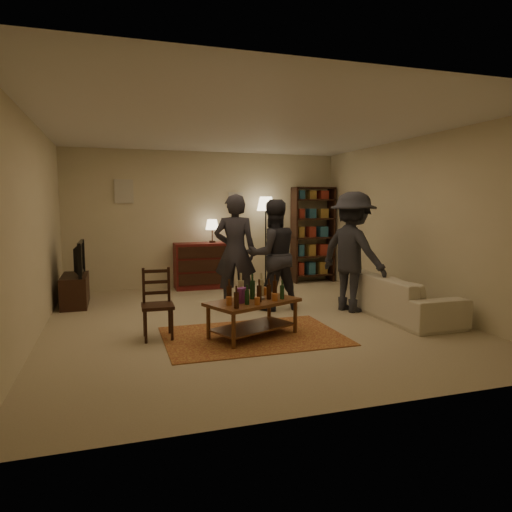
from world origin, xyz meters
name	(u,v)px	position (x,y,z in m)	size (l,w,h in m)	color
floor	(249,320)	(0.00, 0.00, 0.00)	(6.00, 6.00, 0.00)	#C6B793
room_shell	(174,196)	(-0.65, 2.98, 1.81)	(6.00, 6.00, 6.00)	beige
rug	(253,336)	(-0.19, -0.79, 0.01)	(2.20, 1.50, 0.01)	maroon
coffee_table	(253,305)	(-0.19, -0.79, 0.41)	(1.28, 1.02, 0.80)	brown
dining_chair	(157,301)	(-1.33, -0.47, 0.46)	(0.39, 0.39, 0.89)	black
tv_stand	(75,282)	(-2.44, 1.80, 0.38)	(0.40, 1.00, 1.06)	black
dresser	(201,264)	(-0.19, 2.71, 0.48)	(1.00, 0.50, 1.36)	maroon
bookshelf	(313,234)	(2.25, 2.78, 1.03)	(0.90, 0.34, 2.02)	black
floor_lamp	(266,210)	(1.14, 2.65, 1.54)	(0.36, 0.36, 1.81)	black
sofa	(398,296)	(2.20, -0.40, 0.30)	(2.08, 0.81, 0.61)	beige
person_left	(235,252)	(0.01, 0.81, 0.91)	(0.66, 0.43, 1.82)	#2A2932
person_right	(273,255)	(0.55, 0.56, 0.87)	(0.84, 0.66, 1.73)	#2A2A32
person_by_sofa	(353,252)	(1.70, 0.10, 0.92)	(1.19, 0.69, 1.85)	#27292F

